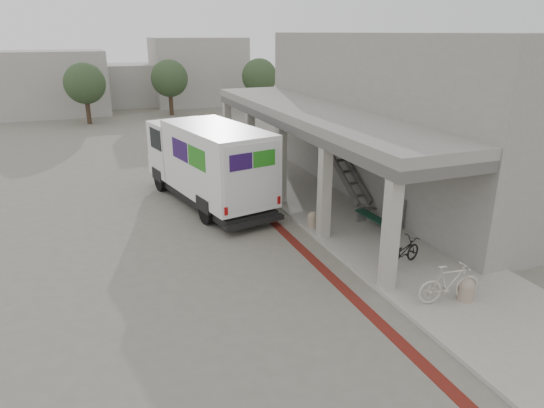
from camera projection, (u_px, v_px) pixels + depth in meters
name	position (u px, v px, depth m)	size (l,w,h in m)	color
ground	(274.00, 253.00, 16.34)	(120.00, 120.00, 0.00)	#686259
bike_lane_stripe	(279.00, 228.00, 18.44)	(0.35, 40.00, 0.01)	#5F1913
sidewalk	(375.00, 234.00, 17.69)	(4.40, 28.00, 0.12)	gray
transit_building	(380.00, 119.00, 21.49)	(7.60, 17.00, 7.00)	gray
distant_backdrop	(108.00, 80.00, 45.96)	(28.00, 10.00, 6.50)	#9A9791
tree_left	(85.00, 84.00, 38.14)	(3.20, 3.20, 4.80)	#38281C
tree_mid	(169.00, 79.00, 42.29)	(3.20, 3.20, 4.80)	#38281C
tree_right	(259.00, 77.00, 44.15)	(3.20, 3.20, 4.80)	#38281C
fedex_truck	(207.00, 161.00, 20.52)	(4.02, 8.49, 3.48)	black
bench	(374.00, 220.00, 17.98)	(0.51, 1.91, 0.44)	gray
bollard_near	(466.00, 289.00, 13.14)	(0.43, 0.43, 0.64)	gray
bollard_far	(313.00, 219.00, 18.08)	(0.41, 0.41, 0.62)	gray
utility_cabinet	(393.00, 214.00, 17.94)	(0.51, 0.68, 1.13)	gray
bicycle_black	(402.00, 252.00, 15.10)	(0.57, 1.64, 0.86)	black
bicycle_cream	(450.00, 283.00, 13.00)	(0.52, 1.84, 1.11)	#BCB3A5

